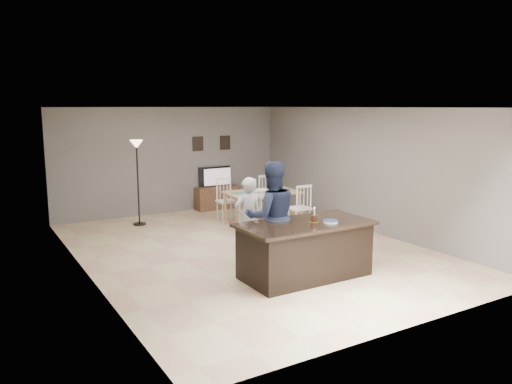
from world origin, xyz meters
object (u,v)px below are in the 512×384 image
kitchen_island (305,249)px  plate_stack (331,222)px  television (216,177)px  dining_table (262,197)px  tv_console (218,198)px  man (272,217)px  birthday_cake (314,218)px  woman (248,218)px  floor_lamp (137,159)px

kitchen_island → plate_stack: 0.61m
plate_stack → television: bearing=81.6°
kitchen_island → television: bearing=78.0°
plate_stack → dining_table: bearing=75.4°
tv_console → man: size_ratio=0.65×
tv_console → man: 5.27m
television → plate_stack: (-0.87, -5.86, 0.06)m
man → birthday_cake: 0.73m
kitchen_island → television: size_ratio=2.35×
tv_console → man: bearing=-106.5°
dining_table → kitchen_island: bearing=-106.1°
television → man: bearing=73.7°
dining_table → tv_console: bearing=96.7°
kitchen_island → television: (1.20, 5.64, 0.41)m
television → man: man is taller
television → dining_table: television is taller
woman → plate_stack: (0.62, -1.57, 0.18)m
birthday_cake → floor_lamp: size_ratio=0.12×
birthday_cake → floor_lamp: bearing=105.1°
kitchen_island → birthday_cake: birthday_cake is taller
television → woman: 4.54m
birthday_cake → floor_lamp: (-1.32, 4.91, 0.57)m
man → birthday_cake: man is taller
kitchen_island → plate_stack: (0.33, -0.22, 0.46)m
tv_console → woman: (-1.48, -4.22, 0.44)m
man → dining_table: man is taller
kitchen_island → man: (-0.29, 0.55, 0.47)m
woman → dining_table: 2.61m
kitchen_island → dining_table: size_ratio=1.08×
woman → dining_table: (1.57, 2.09, -0.09)m
woman → dining_table: size_ratio=0.74×
tv_console → television: (0.00, 0.07, 0.56)m
tv_console → plate_stack: size_ratio=4.93×
tv_console → floor_lamp: bearing=-163.7°
birthday_cake → plate_stack: size_ratio=0.98×
television → man: size_ratio=0.50×
kitchen_island → woman: woman is taller
tv_console → kitchen_island: bearing=-102.2°
tv_console → man: (-1.49, -5.02, 0.62)m
kitchen_island → man: 0.78m
kitchen_island → plate_stack: bearing=-33.3°
man → tv_console: bearing=-89.5°
tv_console → television: size_ratio=1.31×
tv_console → dining_table: dining_table is taller
dining_table → floor_lamp: size_ratio=1.01×
dining_table → floor_lamp: 2.98m
plate_stack → dining_table: dining_table is taller
kitchen_island → man: bearing=117.5°
television → plate_stack: television is taller
dining_table → floor_lamp: (-2.46, 1.44, 0.88)m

